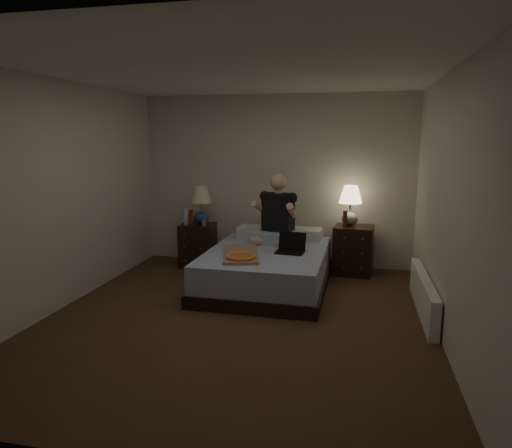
% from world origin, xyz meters
% --- Properties ---
extents(floor, '(4.00, 4.50, 0.00)m').
position_xyz_m(floor, '(0.00, 0.00, 0.00)').
color(floor, brown).
rests_on(floor, ground).
extents(ceiling, '(4.00, 4.50, 0.00)m').
position_xyz_m(ceiling, '(0.00, 0.00, 2.50)').
color(ceiling, white).
rests_on(ceiling, ground).
extents(wall_back, '(4.00, 0.00, 2.50)m').
position_xyz_m(wall_back, '(0.00, 2.25, 1.25)').
color(wall_back, silver).
rests_on(wall_back, ground).
extents(wall_front, '(4.00, 0.00, 2.50)m').
position_xyz_m(wall_front, '(0.00, -2.25, 1.25)').
color(wall_front, silver).
rests_on(wall_front, ground).
extents(wall_left, '(0.00, 4.50, 2.50)m').
position_xyz_m(wall_left, '(-2.00, 0.00, 1.25)').
color(wall_left, silver).
rests_on(wall_left, ground).
extents(wall_right, '(0.00, 4.50, 2.50)m').
position_xyz_m(wall_right, '(2.00, 0.00, 1.25)').
color(wall_right, silver).
rests_on(wall_right, ground).
extents(bed, '(1.48, 1.95, 0.48)m').
position_xyz_m(bed, '(0.10, 1.08, 0.24)').
color(bed, '#617FC2').
rests_on(bed, floor).
extents(nightstand_left, '(0.51, 0.47, 0.63)m').
position_xyz_m(nightstand_left, '(-1.09, 1.83, 0.32)').
color(nightstand_left, black).
rests_on(nightstand_left, floor).
extents(nightstand_right, '(0.56, 0.52, 0.68)m').
position_xyz_m(nightstand_right, '(1.16, 1.93, 0.34)').
color(nightstand_right, black).
rests_on(nightstand_right, floor).
extents(lamp_left, '(0.39, 0.39, 0.56)m').
position_xyz_m(lamp_left, '(-1.03, 1.85, 0.91)').
color(lamp_left, navy).
rests_on(lamp_left, nightstand_left).
extents(lamp_right, '(0.39, 0.39, 0.56)m').
position_xyz_m(lamp_right, '(1.10, 1.95, 0.96)').
color(lamp_right, gray).
rests_on(lamp_right, nightstand_right).
extents(water_bottle, '(0.07, 0.07, 0.25)m').
position_xyz_m(water_bottle, '(-1.23, 1.76, 0.76)').
color(water_bottle, silver).
rests_on(water_bottle, nightstand_left).
extents(soda_can, '(0.07, 0.07, 0.10)m').
position_xyz_m(soda_can, '(-0.95, 1.72, 0.68)').
color(soda_can, '#A5A4A0').
rests_on(soda_can, nightstand_left).
extents(beer_bottle_left, '(0.06, 0.06, 0.23)m').
position_xyz_m(beer_bottle_left, '(-1.13, 1.70, 0.75)').
color(beer_bottle_left, '#5F220D').
rests_on(beer_bottle_left, nightstand_left).
extents(beer_bottle_right, '(0.06, 0.06, 0.23)m').
position_xyz_m(beer_bottle_right, '(1.04, 1.83, 0.79)').
color(beer_bottle_right, '#602F0D').
rests_on(beer_bottle_right, nightstand_right).
extents(person, '(0.77, 0.67, 0.93)m').
position_xyz_m(person, '(0.15, 1.51, 0.95)').
color(person, black).
rests_on(person, bed).
extents(laptop, '(0.37, 0.31, 0.24)m').
position_xyz_m(laptop, '(0.40, 1.01, 0.60)').
color(laptop, black).
rests_on(laptop, bed).
extents(pizza_box, '(0.58, 0.84, 0.08)m').
position_xyz_m(pizza_box, '(-0.10, 0.53, 0.52)').
color(pizza_box, '#A17D60').
rests_on(pizza_box, bed).
extents(radiator, '(0.10, 1.60, 0.40)m').
position_xyz_m(radiator, '(1.93, 0.60, 0.20)').
color(radiator, white).
rests_on(radiator, floor).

